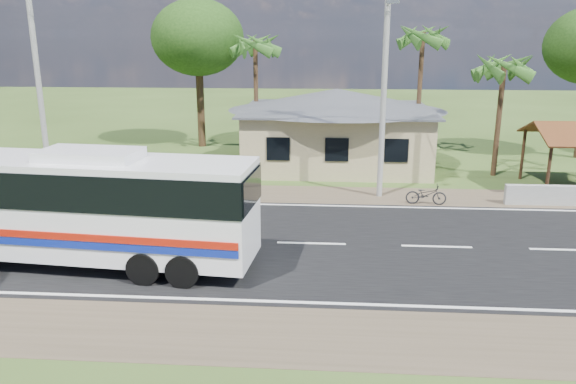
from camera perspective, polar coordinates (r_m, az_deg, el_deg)
name	(u,v)px	position (r m, az deg, el deg)	size (l,w,h in m)	color
ground	(311,244)	(20.55, 2.38, -5.28)	(120.00, 120.00, 0.00)	#2E4518
road	(311,244)	(20.54, 2.38, -5.26)	(120.00, 16.00, 0.03)	black
house	(336,120)	(32.52, 4.93, 7.34)	(12.40, 10.00, 5.00)	tan
utility_poles	(377,71)	(25.80, 9.06, 12.00)	(32.80, 2.22, 11.00)	#9E9E99
palm_near	(504,68)	(31.52, 21.09, 11.71)	(2.80, 2.80, 6.70)	#47301E
palm_mid	(423,38)	(35.10, 13.54, 14.99)	(2.80, 2.80, 8.20)	#47301E
palm_far	(255,46)	(35.47, -3.35, 14.61)	(2.80, 2.80, 7.70)	#47301E
tree_behind_house	(198,38)	(38.13, -9.15, 15.18)	(6.00, 6.00, 9.61)	#47301E
coach_bus	(64,199)	(19.56, -21.76, -0.67)	(12.69, 3.76, 3.88)	white
motorcycle	(426,194)	(25.80, 13.85, -0.24)	(0.62, 1.78, 0.93)	black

